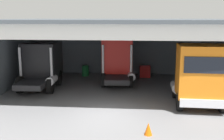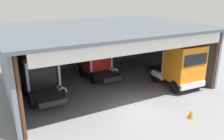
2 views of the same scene
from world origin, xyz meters
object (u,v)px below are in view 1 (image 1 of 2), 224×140
(truck_black_center_left_bay, at_px, (41,64))
(oil_drum, at_px, (85,71))
(truck_orange_left_bay, at_px, (199,75))
(tool_cart, at_px, (145,71))
(traffic_cone, at_px, (148,129))
(truck_red_center_bay, at_px, (117,60))

(truck_black_center_left_bay, distance_m, oil_drum, 5.10)
(truck_orange_left_bay, height_order, tool_cart, truck_orange_left_bay)
(truck_orange_left_bay, distance_m, oil_drum, 11.29)
(oil_drum, bearing_deg, truck_orange_left_bay, -44.43)
(truck_black_center_left_bay, relative_size, tool_cart, 4.87)
(tool_cart, distance_m, traffic_cone, 11.92)
(truck_red_center_bay, distance_m, tool_cart, 3.43)
(truck_black_center_left_bay, distance_m, tool_cart, 8.81)
(tool_cart, bearing_deg, oil_drum, 179.66)
(truck_red_center_bay, relative_size, traffic_cone, 8.61)
(truck_red_center_bay, distance_m, oil_drum, 3.98)
(truck_red_center_bay, relative_size, tool_cart, 4.82)
(truck_orange_left_bay, distance_m, tool_cart, 8.40)
(truck_red_center_bay, distance_m, traffic_cone, 10.01)
(oil_drum, relative_size, traffic_cone, 1.62)
(truck_red_center_bay, height_order, oil_drum, truck_red_center_bay)
(tool_cart, bearing_deg, truck_red_center_bay, -135.04)
(oil_drum, xyz_separation_m, traffic_cone, (5.01, -11.95, -0.17))
(truck_black_center_left_bay, height_order, truck_red_center_bay, truck_red_center_bay)
(truck_orange_left_bay, bearing_deg, oil_drum, -42.36)
(truck_black_center_left_bay, height_order, tool_cart, truck_black_center_left_bay)
(truck_red_center_bay, xyz_separation_m, traffic_cone, (2.04, -9.68, -1.54))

